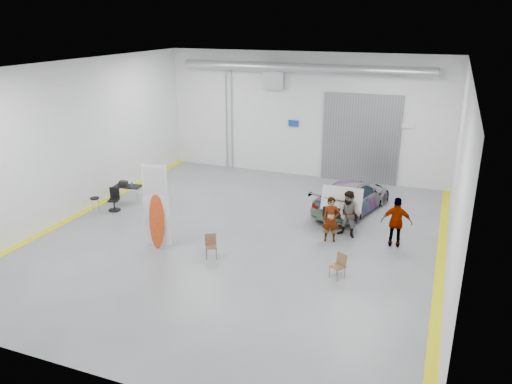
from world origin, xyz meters
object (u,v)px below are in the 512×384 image
(surfboard_display, at_px, (155,213))
(work_table, at_px, (127,186))
(person_a, at_px, (331,219))
(person_c, at_px, (397,222))
(sedan_car, at_px, (352,196))
(folding_chair_near, at_px, (211,251))
(shop_stool, at_px, (95,206))
(folding_chair_far, at_px, (337,271))
(office_chair, at_px, (115,201))
(person_b, at_px, (349,214))

(surfboard_display, height_order, work_table, surfboard_display)
(person_a, bearing_deg, work_table, 160.81)
(work_table, bearing_deg, person_c, -1.76)
(sedan_car, bearing_deg, folding_chair_near, 74.58)
(person_c, bearing_deg, work_table, -6.59)
(person_a, xyz_separation_m, surfboard_display, (-5.44, -2.66, 0.45))
(sedan_car, height_order, work_table, sedan_car)
(folding_chair_near, xyz_separation_m, work_table, (-5.67, 3.44, 0.49))
(shop_stool, bearing_deg, folding_chair_far, -8.92)
(sedan_car, height_order, folding_chair_far, sedan_car)
(folding_chair_near, xyz_separation_m, folding_chair_far, (4.16, 0.14, 0.00))
(work_table, height_order, office_chair, work_table)
(surfboard_display, bearing_deg, sedan_car, 33.54)
(person_a, distance_m, folding_chair_near, 4.34)
(work_table, bearing_deg, office_chair, -84.34)
(sedan_car, distance_m, person_b, 2.60)
(surfboard_display, distance_m, office_chair, 4.30)
(folding_chair_near, bearing_deg, office_chair, 126.20)
(work_table, distance_m, office_chair, 1.07)
(shop_stool, bearing_deg, person_b, 8.98)
(person_c, relative_size, folding_chair_near, 2.27)
(folding_chair_far, height_order, office_chair, office_chair)
(person_c, xyz_separation_m, shop_stool, (-11.50, -1.36, -0.53))
(surfboard_display, xyz_separation_m, office_chair, (-3.47, 2.38, -0.86))
(work_table, bearing_deg, folding_chair_near, -31.25)
(person_c, xyz_separation_m, work_table, (-11.19, 0.34, -0.16))
(person_c, height_order, shop_stool, person_c)
(person_a, distance_m, shop_stool, 9.38)
(person_b, relative_size, shop_stool, 2.37)
(work_table, bearing_deg, surfboard_display, -43.54)
(person_c, relative_size, folding_chair_far, 2.26)
(shop_stool, height_order, work_table, work_table)
(person_c, height_order, work_table, person_c)
(office_chair, bearing_deg, sedan_car, 1.29)
(person_c, distance_m, folding_chair_far, 3.32)
(sedan_car, bearing_deg, surfboard_display, 61.42)
(folding_chair_near, bearing_deg, person_b, 10.26)
(person_c, xyz_separation_m, folding_chair_far, (-1.36, -2.96, -0.64))
(person_a, xyz_separation_m, folding_chair_far, (0.83, -2.57, -0.57))
(person_b, relative_size, folding_chair_far, 2.19)
(person_b, distance_m, office_chair, 9.48)
(person_b, relative_size, person_c, 0.97)
(surfboard_display, height_order, shop_stool, surfboard_display)
(surfboard_display, relative_size, folding_chair_near, 3.98)
(person_a, relative_size, folding_chair_far, 2.07)
(folding_chair_far, bearing_deg, office_chair, -163.25)
(person_b, bearing_deg, work_table, -168.11)
(surfboard_display, relative_size, work_table, 2.52)
(person_c, distance_m, shop_stool, 11.60)
(shop_stool, relative_size, work_table, 0.59)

